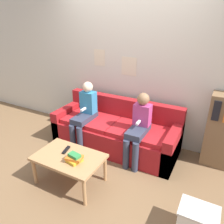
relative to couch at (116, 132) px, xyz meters
name	(u,v)px	position (x,y,z in m)	size (l,w,h in m)	color
ground_plane	(101,162)	(0.00, -0.50, -0.27)	(10.00, 10.00, 0.00)	brown
wall_back	(130,64)	(0.00, 0.48, 1.03)	(8.00, 0.06, 2.60)	beige
couch	(116,132)	(0.00, 0.00, 0.00)	(2.02, 0.76, 0.77)	maroon
coffee_table	(69,159)	(-0.13, -1.04, 0.08)	(0.86, 0.55, 0.40)	#AD7F51
person_left	(85,112)	(-0.47, -0.18, 0.32)	(0.24, 0.53, 1.07)	#33384C
person_right	(139,125)	(0.46, -0.18, 0.32)	(0.24, 0.53, 1.04)	#33384C
tv_remote	(66,150)	(-0.24, -0.96, 0.14)	(0.08, 0.17, 0.02)	black
book_stack	(74,158)	(0.00, -1.10, 0.18)	(0.22, 0.18, 0.11)	gold
bookshelf	(223,132)	(1.54, 0.28, 0.27)	(0.45, 0.31, 1.07)	brown
storage_box	(197,221)	(1.44, -1.05, -0.11)	(0.37, 0.29, 0.31)	silver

